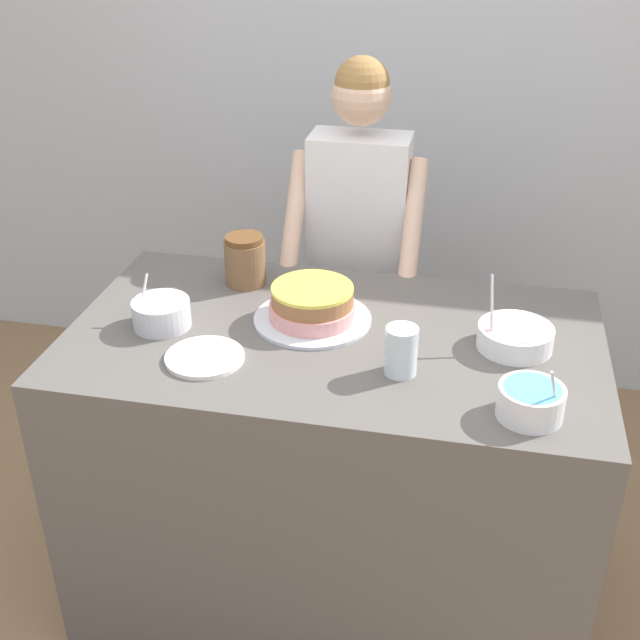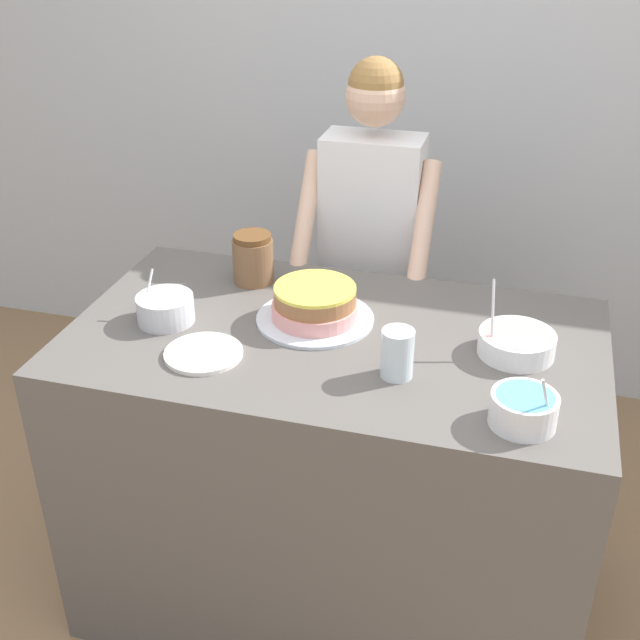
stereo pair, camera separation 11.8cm
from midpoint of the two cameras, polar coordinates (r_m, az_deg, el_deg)
wall_back at (r=3.32m, az=8.56°, el=16.31°), size 10.00×0.05×2.60m
counter at (r=2.41m, az=2.34°, el=-10.77°), size 1.43×0.81×0.94m
person_baker at (r=2.68m, az=4.85°, el=5.66°), size 0.44×0.42×1.55m
cake at (r=2.19m, az=1.18°, el=1.02°), size 0.33×0.33×0.10m
frosting_bowl_pink at (r=2.12m, az=15.36°, el=-1.57°), size 0.20×0.20×0.20m
frosting_bowl_blue at (r=1.86m, az=16.07°, el=-6.10°), size 0.15×0.15×0.16m
frosting_bowl_white at (r=2.22m, az=-9.47°, el=0.86°), size 0.16×0.16×0.14m
drinking_glass at (r=1.95m, az=7.24°, el=-2.40°), size 0.08×0.08×0.13m
ceramic_plate at (r=2.06m, az=-6.67°, el=-2.40°), size 0.20×0.20×0.01m
stoneware_jar at (r=2.40m, az=-3.39°, el=4.38°), size 0.12×0.12×0.15m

